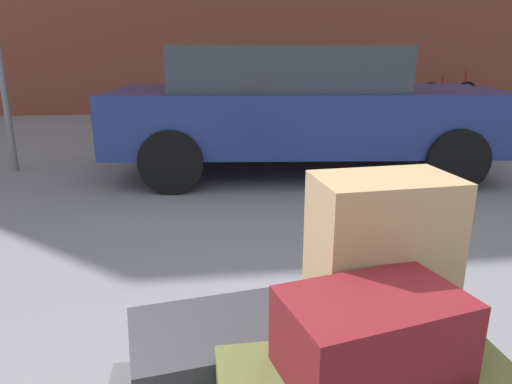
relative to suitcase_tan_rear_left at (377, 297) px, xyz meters
The scene contains 8 objects.
suitcase_tan_rear_left is the anchor object (origin of this frame).
duffel_bag_charcoal_rear_right 0.47m from the suitcase_tan_rear_left, behind, with size 0.52×0.33×0.28m, color #2D2D33.
duffel_bag_maroon_topmost_pile 0.29m from the suitcase_tan_rear_left, 114.30° to the right, with size 0.39×0.24×0.19m, color maroon.
parked_car 4.20m from the suitcase_tan_rear_left, 80.46° to the left, with size 4.46×2.27×1.42m.
bicycle_leaning 10.59m from the suitcase_tan_rear_left, 59.74° to the left, with size 1.73×0.42×0.96m.
bollard_kerb_near 7.51m from the suitcase_tan_rear_left, 75.36° to the left, with size 0.23×0.23×0.75m, color #383838.
bollard_kerb_mid 7.93m from the suitcase_tan_rear_left, 66.39° to the left, with size 0.23×0.23×0.75m, color #383838.
bollard_kerb_far 8.81m from the suitcase_tan_rear_left, 55.52° to the left, with size 0.23×0.23×0.75m, color #383838.
Camera 1 is at (-0.28, -0.95, 1.34)m, focal length 32.40 mm.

